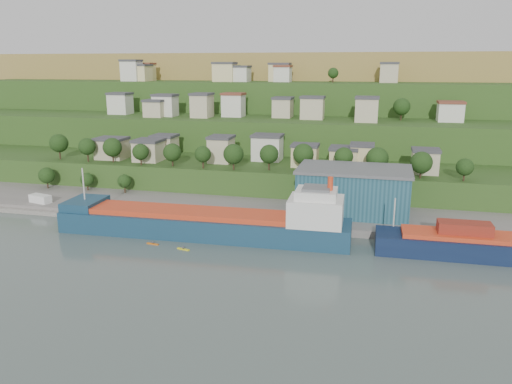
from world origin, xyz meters
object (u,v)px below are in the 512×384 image
(cargo_ship_near, at_px, (211,225))
(warehouse, at_px, (353,190))
(kayak_orange, at_px, (153,243))
(caravan, at_px, (40,200))

(cargo_ship_near, xyz_separation_m, warehouse, (34.01, 23.40, 5.37))
(warehouse, distance_m, kayak_orange, 56.93)
(warehouse, height_order, caravan, warehouse)
(caravan, bearing_deg, warehouse, 21.74)
(cargo_ship_near, height_order, warehouse, cargo_ship_near)
(caravan, bearing_deg, cargo_ship_near, 3.20)
(warehouse, bearing_deg, caravan, -171.81)
(cargo_ship_near, height_order, kayak_orange, cargo_ship_near)
(warehouse, relative_size, caravan, 4.56)
(caravan, xyz_separation_m, kayak_orange, (46.12, -20.51, -2.57))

